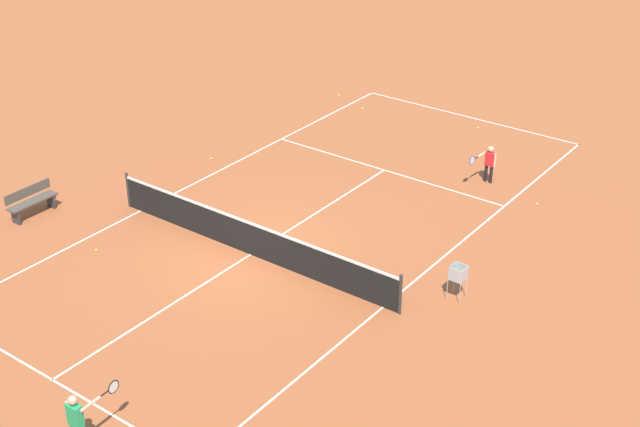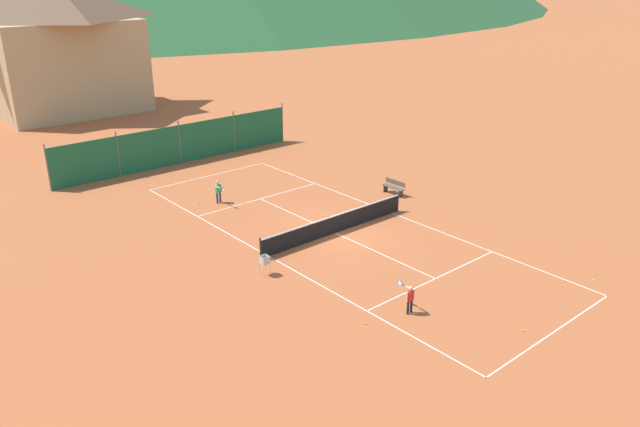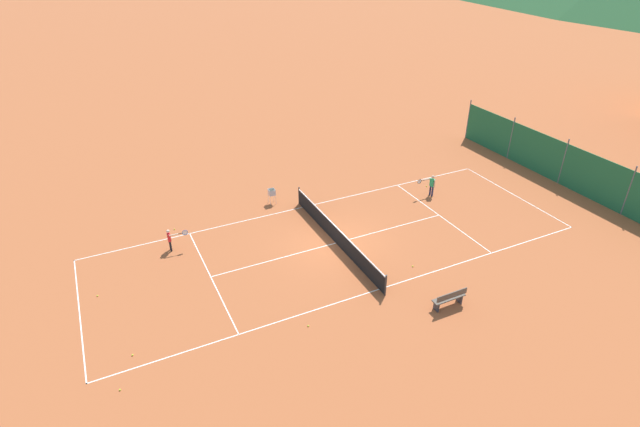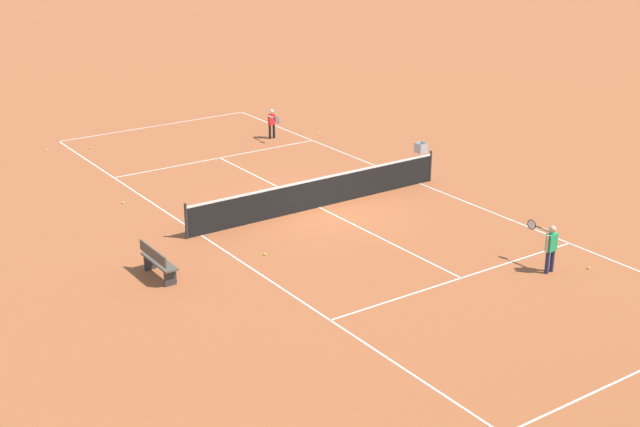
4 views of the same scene
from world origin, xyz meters
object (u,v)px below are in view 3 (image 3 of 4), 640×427
player_far_baseline (431,184)px  tennis_ball_by_net_left (413,266)px  courtside_bench (449,298)px  tennis_ball_by_net_right (132,355)px  player_near_service (170,238)px  ball_hopper (272,193)px  tennis_ball_far_corner (174,229)px  tennis_ball_service_box (427,186)px  tennis_net (336,235)px  tennis_ball_near_corner (308,326)px  tennis_ball_alley_left (120,390)px  tennis_ball_alley_right (97,296)px

player_far_baseline → tennis_ball_by_net_left: bearing=-42.9°
courtside_bench → tennis_ball_by_net_right: bearing=-103.3°
player_near_service → tennis_ball_by_net_left: 11.68m
courtside_bench → player_near_service: bearing=-134.4°
player_far_baseline → ball_hopper: (-3.16, -8.74, -0.09)m
player_far_baseline → tennis_ball_far_corner: player_far_baseline is taller
player_near_service → ball_hopper: player_near_service is taller
tennis_ball_service_box → tennis_ball_far_corner: size_ratio=1.00×
tennis_net → player_far_baseline: bearing=106.0°
player_far_baseline → courtside_bench: size_ratio=0.86×
tennis_ball_by_net_left → tennis_ball_by_net_right: size_ratio=1.00×
tennis_ball_far_corner → courtside_bench: bearing=38.9°
player_near_service → player_far_baseline: (0.84, 14.89, 0.07)m
tennis_ball_far_corner → tennis_ball_near_corner: size_ratio=1.00×
tennis_ball_near_corner → tennis_ball_service_box: bearing=124.5°
player_near_service → tennis_ball_by_net_right: (6.40, -2.76, -0.65)m
tennis_ball_far_corner → courtside_bench: 14.35m
tennis_ball_alley_left → tennis_ball_far_corner: same height
tennis_net → tennis_ball_alley_right: (-0.78, -11.14, -0.47)m
tennis_ball_alley_right → tennis_ball_near_corner: (5.65, 7.36, 0.00)m
player_near_service → tennis_ball_near_corner: 8.70m
tennis_ball_service_box → tennis_net: bearing=-68.3°
tennis_ball_alley_right → tennis_ball_by_net_left: 14.05m
ball_hopper → tennis_ball_far_corner: bearing=-85.3°
tennis_ball_far_corner → courtside_bench: size_ratio=0.04×
tennis_net → tennis_ball_by_net_left: (3.36, 2.29, -0.47)m
player_far_baseline → tennis_ball_by_net_left: 7.52m
tennis_ball_by_net_right → tennis_ball_near_corner: 6.65m
tennis_ball_by_net_right → tennis_ball_near_corner: bearing=77.6°
tennis_ball_alley_left → courtside_bench: bearing=83.7°
player_far_baseline → courtside_bench: (8.46, -5.40, -0.30)m
tennis_ball_far_corner → player_near_service: bearing=-14.7°
tennis_ball_by_net_left → player_near_service: bearing=-122.8°
tennis_ball_alley_left → tennis_net: bearing=114.3°
tennis_ball_alley_left → tennis_ball_by_net_left: bearing=96.8°
player_far_baseline → ball_hopper: size_ratio=1.45×
tennis_ball_service_box → tennis_ball_near_corner: size_ratio=1.00×
player_far_baseline → tennis_ball_alley_left: size_ratio=19.58×
tennis_ball_alley_right → ball_hopper: size_ratio=0.07×
tennis_ball_by_net_left → tennis_ball_by_net_right: (0.08, -12.56, 0.00)m
player_near_service → tennis_ball_far_corner: (-1.86, 0.49, -0.65)m
player_far_baseline → tennis_ball_alley_left: player_far_baseline is taller
tennis_ball_near_corner → tennis_ball_alley_left: bearing=-89.6°
player_far_baseline → tennis_ball_alley_right: bearing=-85.9°
player_near_service → courtside_bench: bearing=45.6°
tennis_net → tennis_ball_near_corner: tennis_net is taller
tennis_ball_service_box → ball_hopper: (-2.15, -9.24, 0.62)m
player_near_service → tennis_ball_alley_left: size_ratio=17.72×
player_near_service → tennis_ball_service_box: bearing=90.6°
player_far_baseline → tennis_ball_near_corner: player_far_baseline is taller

